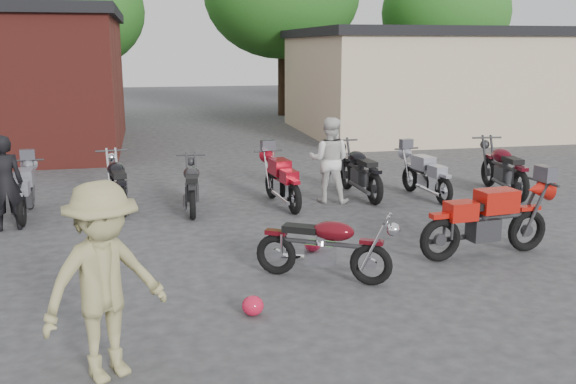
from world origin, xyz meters
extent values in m
plane|color=#303133|center=(0.00, 0.00, 0.00)|extent=(90.00, 90.00, 0.00)
cube|color=tan|center=(8.50, 15.00, 1.75)|extent=(10.00, 8.00, 3.50)
ellipsoid|color=red|center=(-1.02, -0.30, 0.12)|extent=(0.28, 0.28, 0.24)
imported|color=black|center=(-4.62, 4.23, 0.84)|extent=(0.69, 0.52, 1.68)
imported|color=silver|center=(1.45, 5.05, 0.88)|extent=(1.05, 0.95, 1.75)
imported|color=tan|center=(-2.62, -1.44, 0.98)|extent=(1.45, 1.26, 1.95)
camera|label=1|loc=(-2.14, -7.41, 3.16)|focal=40.00mm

